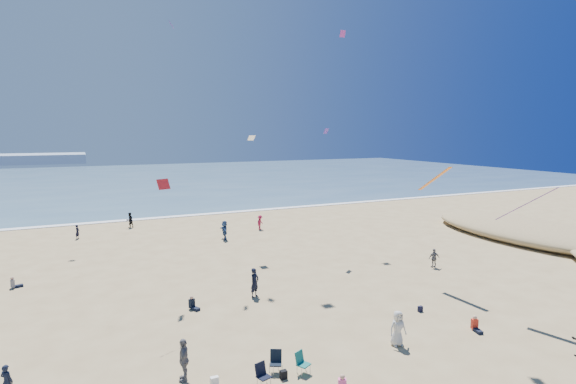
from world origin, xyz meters
name	(u,v)px	position (x,y,z in m)	size (l,w,h in m)	color
ocean	(116,181)	(0.00, 95.00, 0.03)	(220.00, 100.00, 0.06)	#476B84
surf_line	(149,219)	(0.00, 45.00, 0.04)	(220.00, 1.20, 0.08)	white
standing_flyers	(238,271)	(2.31, 17.14, 0.88)	(30.74, 46.61, 1.94)	black
seated_group	(277,335)	(1.16, 7.50, 0.42)	(24.66, 29.17, 0.84)	silver
chair_cluster	(281,367)	(-0.04, 4.35, 0.50)	(2.77, 1.57, 1.00)	black
white_tote	(214,381)	(-2.89, 4.98, 0.20)	(0.35, 0.20, 0.40)	white
black_backpack	(284,375)	(0.01, 4.23, 0.19)	(0.30, 0.22, 0.38)	black
navy_bag	(420,309)	(10.62, 7.51, 0.17)	(0.28, 0.18, 0.34)	black
kites_aloft	(360,75)	(8.65, 11.57, 14.35)	(40.16, 48.12, 29.80)	red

